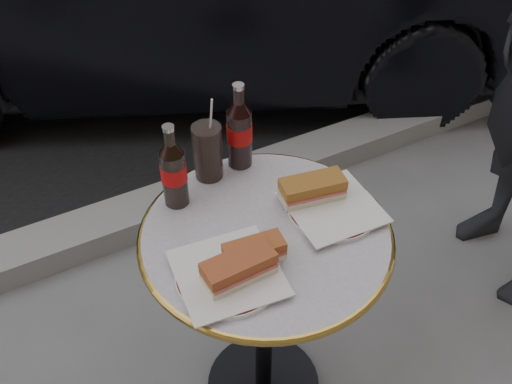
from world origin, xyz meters
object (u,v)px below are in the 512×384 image
plate_right (332,209)px  cola_glass (208,152)px  cola_bottle_left (173,166)px  plate_left (228,275)px  cola_bottle_right (239,126)px  bistro_table (264,321)px

plate_right → cola_glass: cola_glass is taller
cola_bottle_left → cola_glass: (0.12, 0.06, -0.04)m
plate_right → plate_left: bearing=-168.3°
plate_left → cola_glass: cola_glass is taller
cola_bottle_left → plate_left: bearing=-89.0°
cola_glass → cola_bottle_left: bearing=-154.3°
cola_bottle_right → cola_glass: bearing=-175.5°
bistro_table → plate_right: 0.41m
bistro_table → plate_left: 0.41m
cola_bottle_right → plate_left: bearing=-120.9°
plate_right → bistro_table: bearing=174.5°
bistro_table → cola_glass: (-0.03, 0.25, 0.45)m
cola_bottle_right → cola_glass: 0.11m
plate_left → cola_bottle_left: (-0.00, 0.28, 0.11)m
plate_left → cola_bottle_right: (0.21, 0.35, 0.12)m
bistro_table → cola_glass: cola_glass is taller
cola_glass → plate_left: bearing=-108.1°
plate_right → cola_bottle_left: cola_bottle_left is taller
cola_bottle_right → cola_bottle_left: bearing=-163.4°
plate_right → cola_bottle_right: bearing=112.5°
plate_left → cola_glass: bearing=71.9°
plate_right → cola_bottle_left: 0.41m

